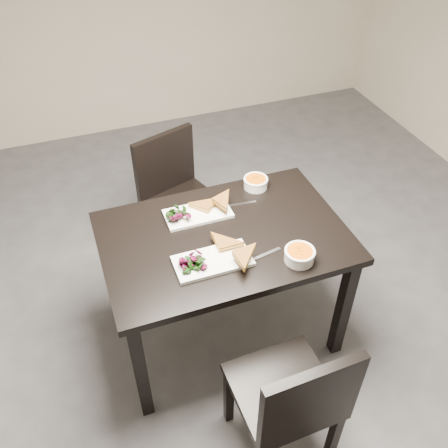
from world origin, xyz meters
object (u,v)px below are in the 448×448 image
(chair_near, at_px, (293,399))
(chair_far, at_px, (176,192))
(soup_bowl_near, at_px, (300,255))
(soup_bowl_far, at_px, (256,182))
(plate_near, at_px, (213,261))
(plate_far, at_px, (198,214))
(table, at_px, (224,249))

(chair_near, relative_size, chair_far, 1.00)
(soup_bowl_near, distance_m, soup_bowl_far, 0.59)
(plate_near, distance_m, plate_far, 0.35)
(table, height_order, chair_far, chair_far)
(chair_far, relative_size, soup_bowl_near, 5.91)
(plate_far, bearing_deg, chair_near, -84.46)
(table, distance_m, soup_bowl_near, 0.41)
(chair_far, height_order, plate_near, chair_far)
(chair_far, bearing_deg, plate_near, -112.99)
(chair_far, bearing_deg, soup_bowl_far, -71.42)
(table, distance_m, soup_bowl_far, 0.45)
(chair_near, distance_m, plate_far, 1.01)
(chair_far, distance_m, soup_bowl_near, 1.13)
(chair_far, bearing_deg, soup_bowl_near, -92.04)
(table, distance_m, chair_far, 0.78)
(table, distance_m, plate_far, 0.23)
(chair_far, height_order, soup_bowl_near, chair_far)
(chair_near, distance_m, soup_bowl_far, 1.16)
(plate_near, relative_size, soup_bowl_near, 2.48)
(chair_near, height_order, chair_far, same)
(chair_far, xyz_separation_m, soup_bowl_far, (0.34, -0.45, 0.30))
(soup_bowl_far, bearing_deg, chair_near, -104.36)
(plate_far, distance_m, soup_bowl_far, 0.39)
(table, xyz_separation_m, soup_bowl_near, (0.27, -0.28, 0.14))
(plate_near, bearing_deg, plate_far, 83.31)
(table, height_order, plate_near, plate_near)
(table, height_order, soup_bowl_far, soup_bowl_far)
(chair_near, xyz_separation_m, plate_near, (-0.13, 0.61, 0.27))
(soup_bowl_near, height_order, soup_bowl_far, soup_bowl_near)
(plate_near, xyz_separation_m, soup_bowl_near, (0.38, -0.12, 0.03))
(soup_bowl_near, relative_size, soup_bowl_far, 1.07)
(soup_bowl_near, relative_size, plate_far, 0.43)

